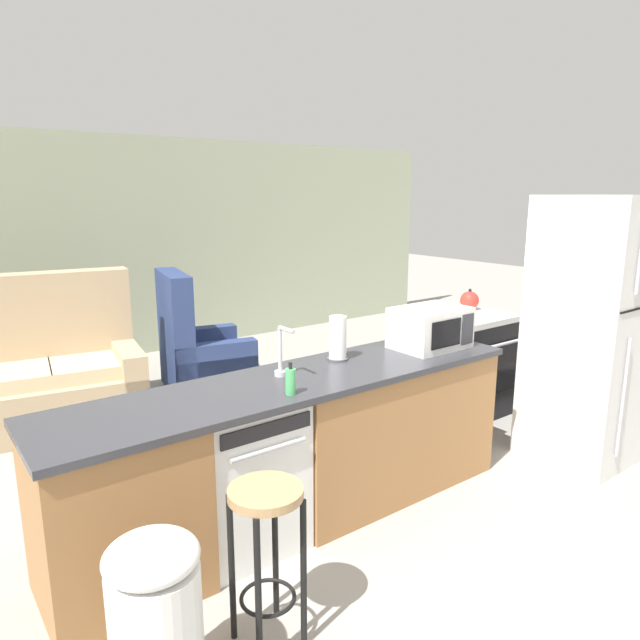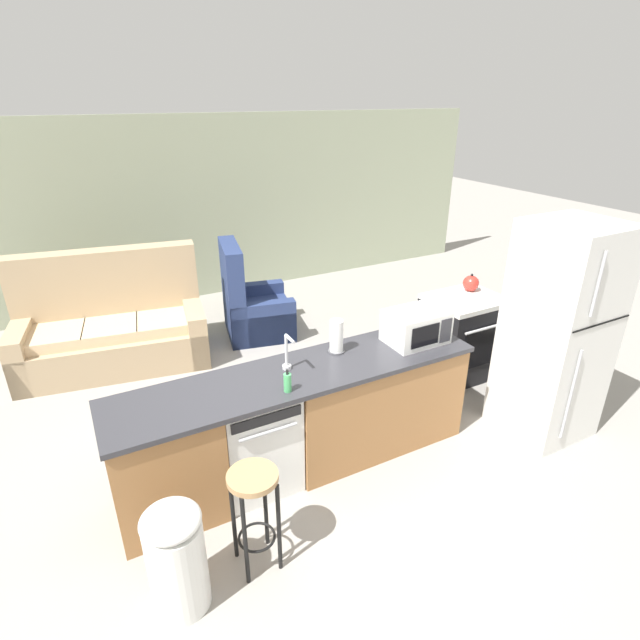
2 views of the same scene
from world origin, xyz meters
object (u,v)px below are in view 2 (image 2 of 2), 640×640
stove_range (462,336)px  microwave (416,326)px  paper_towel_roll (336,337)px  soap_bottle (288,382)px  bar_stool (254,500)px  armchair (250,308)px  dishwasher (254,438)px  kettle (471,283)px  couch (113,330)px  trash_bin (177,558)px  refrigerator (558,333)px

stove_range → microwave: bearing=-153.5°
paper_towel_roll → soap_bottle: bearing=-149.4°
bar_stool → armchair: size_ratio=0.62×
paper_towel_roll → soap_bottle: 0.70m
dishwasher → kettle: size_ratio=4.10×
kettle → couch: size_ratio=0.10×
stove_range → trash_bin: stove_range is taller
armchair → kettle: bearing=-45.7°
stove_range → couch: (-3.30, 2.07, -0.06)m
kettle → armchair: bearing=134.3°
dishwasher → refrigerator: 2.71m
dishwasher → couch: (-0.70, 2.62, -0.03)m
refrigerator → soap_bottle: (-2.40, 0.34, 0.01)m
kettle → trash_bin: 3.89m
kettle → refrigerator: bearing=-97.8°
stove_range → armchair: size_ratio=0.75×
bar_stool → dishwasher: bearing=69.2°
couch → stove_range: bearing=-32.1°
stove_range → trash_bin: size_ratio=1.22×
paper_towel_roll → couch: bearing=121.4°
soap_bottle → armchair: size_ratio=0.15×
trash_bin → soap_bottle: bearing=30.0°
refrigerator → trash_bin: size_ratio=2.61×
microwave → armchair: armchair is taller
microwave → refrigerator: bearing=-26.4°
stove_range → refrigerator: 1.21m
couch → armchair: size_ratio=1.76×
couch → armchair: 1.64m
stove_range → refrigerator: size_ratio=0.47×
dishwasher → armchair: bearing=70.0°
dishwasher → stove_range: 2.66m
refrigerator → armchair: size_ratio=1.61×
refrigerator → armchair: (-1.67, 3.11, -0.61)m
dishwasher → kettle: bearing=13.8°
couch → bar_stool: bearing=-82.7°
dishwasher → refrigerator: size_ratio=0.44×
microwave → kettle: 1.44m
bar_stool → couch: bearing=97.3°
microwave → soap_bottle: microwave is taller
refrigerator → microwave: 1.23m
couch → dishwasher: bearing=-75.0°
trash_bin → refrigerator: bearing=3.9°
bar_stool → trash_bin: bearing=-173.8°
soap_bottle → kettle: kettle is taller
microwave → soap_bottle: 1.31m
bar_stool → trash_bin: size_ratio=1.00×
microwave → trash_bin: microwave is taller
bar_stool → armchair: (1.21, 3.28, -0.19)m
dishwasher → paper_towel_roll: paper_towel_roll is taller
kettle → trash_bin: size_ratio=0.28×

